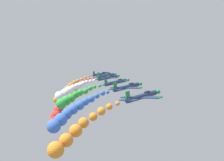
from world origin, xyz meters
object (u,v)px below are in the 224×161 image
object	(u,v)px
airplane_right_inner	(108,78)
airplane_right_outer	(127,87)
airplane_lead	(101,74)
airplane_left_inner	(106,76)
airplane_trailing	(142,96)
airplane_left_outer	(116,82)

from	to	relation	value
airplane_right_inner	airplane_right_outer	xyz separation A→B (m)	(24.31, -18.03, 3.29)
airplane_lead	airplane_right_outer	distance (m)	61.58
airplane_left_inner	airplane_trailing	size ratio (longest dim) A/B	1.00
airplane_right_outer	airplane_left_inner	bearing A→B (deg)	141.37
airplane_left_outer	airplane_lead	bearing A→B (deg)	141.67
airplane_left_outer	airplane_right_outer	world-z (taller)	airplane_right_outer
airplane_left_outer	airplane_right_outer	bearing A→B (deg)	-37.10
airplane_left_outer	airplane_trailing	xyz separation A→B (m)	(24.22, -18.56, 3.37)
airplane_right_outer	airplane_lead	bearing A→B (deg)	141.98
airplane_right_outer	airplane_trailing	bearing A→B (deg)	-37.81
airplane_right_inner	airplane_trailing	bearing A→B (deg)	-36.98
airplane_right_inner	airplane_lead	bearing A→B (deg)	140.55
airplane_lead	airplane_trailing	bearing A→B (deg)	-37.98
airplane_left_inner	airplane_right_inner	xyz separation A→B (m)	(11.31, -10.44, 2.08)
airplane_right_outer	airplane_trailing	xyz separation A→B (m)	(11.99, -9.30, 1.45)
airplane_left_inner	airplane_trailing	world-z (taller)	airplane_trailing
airplane_left_inner	airplane_right_outer	size ratio (longest dim) A/B	1.00
airplane_left_inner	airplane_left_outer	world-z (taller)	airplane_left_outer
airplane_lead	airplane_left_outer	world-z (taller)	airplane_left_outer
airplane_lead	airplane_left_inner	world-z (taller)	airplane_left_inner
airplane_lead	airplane_trailing	xyz separation A→B (m)	(60.14, -46.95, 8.90)
airplane_right_inner	airplane_trailing	xyz separation A→B (m)	(36.30, -27.33, 4.73)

